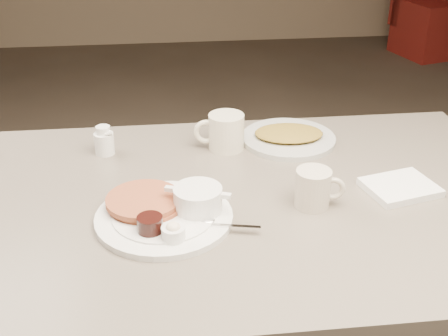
{
  "coord_description": "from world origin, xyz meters",
  "views": [
    {
      "loc": [
        -0.13,
        -1.16,
        1.45
      ],
      "look_at": [
        0.0,
        0.02,
        0.82
      ],
      "focal_mm": 46.08,
      "sensor_mm": 36.0,
      "label": 1
    }
  ],
  "objects": [
    {
      "name": "diner_table",
      "position": [
        0.0,
        0.0,
        0.58
      ],
      "size": [
        1.5,
        0.9,
        0.75
      ],
      "color": "slate",
      "rests_on": "ground"
    },
    {
      "name": "main_plate",
      "position": [
        -0.14,
        -0.07,
        0.77
      ],
      "size": [
        0.4,
        0.39,
        0.07
      ],
      "color": "white",
      "rests_on": "diner_table"
    },
    {
      "name": "coffee_mug_near",
      "position": [
        0.2,
        -0.05,
        0.8
      ],
      "size": [
        0.12,
        0.09,
        0.09
      ],
      "color": "beige",
      "rests_on": "diner_table"
    },
    {
      "name": "napkin",
      "position": [
        0.42,
        -0.01,
        0.76
      ],
      "size": [
        0.19,
        0.17,
        0.02
      ],
      "color": "white",
      "rests_on": "diner_table"
    },
    {
      "name": "coffee_mug_far",
      "position": [
        0.03,
        0.27,
        0.8
      ],
      "size": [
        0.14,
        0.11,
        0.1
      ],
      "color": "#F1E9CE",
      "rests_on": "diner_table"
    },
    {
      "name": "creamer_right",
      "position": [
        -0.3,
        0.27,
        0.79
      ],
      "size": [
        0.07,
        0.08,
        0.08
      ],
      "color": "white",
      "rests_on": "diner_table"
    },
    {
      "name": "hash_plate",
      "position": [
        0.22,
        0.29,
        0.76
      ],
      "size": [
        0.29,
        0.29,
        0.04
      ],
      "color": "#B7B8B4",
      "rests_on": "diner_table"
    }
  ]
}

